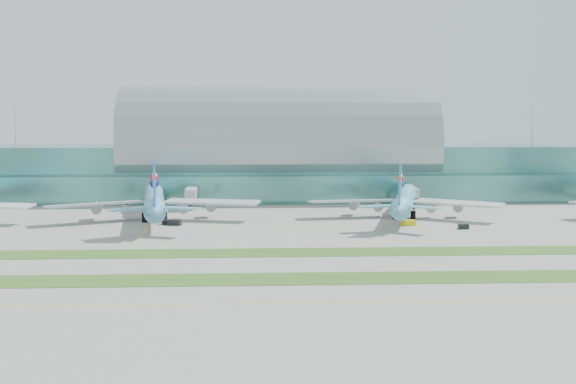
{
  "coord_description": "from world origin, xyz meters",
  "views": [
    {
      "loc": [
        -12.13,
        -180.33,
        31.46
      ],
      "look_at": [
        0.0,
        55.0,
        9.0
      ],
      "focal_mm": 50.0,
      "sensor_mm": 36.0,
      "label": 1
    }
  ],
  "objects": [
    {
      "name": "airliner_b",
      "position": [
        -40.1,
        61.65,
        6.14
      ],
      "size": [
        63.33,
        72.34,
        19.91
      ],
      "rotation": [
        0.0,
        0.0,
        0.12
      ],
      "color": "#63ABDA",
      "rests_on": "ground"
    },
    {
      "name": "ground",
      "position": [
        0.0,
        0.0,
        0.0
      ],
      "size": [
        700.0,
        700.0,
        0.0
      ],
      "primitive_type": "plane",
      "color": "gray",
      "rests_on": "ground"
    },
    {
      "name": "gse_e",
      "position": [
        34.38,
        46.03,
        0.78
      ],
      "size": [
        4.22,
        3.15,
        1.57
      ],
      "primitive_type": "cube",
      "rotation": [
        0.0,
        0.0,
        0.35
      ],
      "color": "yellow",
      "rests_on": "ground"
    },
    {
      "name": "taxiline_d",
      "position": [
        0.0,
        40.0,
        0.01
      ],
      "size": [
        420.0,
        0.35,
        0.01
      ],
      "primitive_type": "cube",
      "color": "yellow",
      "rests_on": "ground"
    },
    {
      "name": "gse_d",
      "position": [
        -33.07,
        49.99,
        0.84
      ],
      "size": [
        4.36,
        3.03,
        1.67
      ],
      "primitive_type": "cube",
      "rotation": [
        0.0,
        0.0,
        -0.35
      ],
      "color": "black",
      "rests_on": "ground"
    },
    {
      "name": "grass_strip_far",
      "position": [
        0.0,
        2.0,
        0.04
      ],
      "size": [
        420.0,
        12.0,
        0.08
      ],
      "primitive_type": "cube",
      "color": "#2D591E",
      "rests_on": "ground"
    },
    {
      "name": "grass_strip_near",
      "position": [
        0.0,
        -28.0,
        0.04
      ],
      "size": [
        420.0,
        12.0,
        0.08
      ],
      "primitive_type": "cube",
      "color": "#2D591E",
      "rests_on": "ground"
    },
    {
      "name": "taxiline_a",
      "position": [
        0.0,
        -48.0,
        0.01
      ],
      "size": [
        420.0,
        0.35,
        0.01
      ],
      "primitive_type": "cube",
      "color": "yellow",
      "rests_on": "ground"
    },
    {
      "name": "taxiline_b",
      "position": [
        0.0,
        -14.0,
        0.01
      ],
      "size": [
        420.0,
        0.35,
        0.01
      ],
      "primitive_type": "cube",
      "color": "yellow",
      "rests_on": "ground"
    },
    {
      "name": "gse_c",
      "position": [
        -35.21,
        52.19,
        0.69
      ],
      "size": [
        3.73,
        2.6,
        1.38
      ],
      "primitive_type": "cube",
      "rotation": [
        0.0,
        0.0,
        0.24
      ],
      "color": "black",
      "rests_on": "ground"
    },
    {
      "name": "gse_f",
      "position": [
        48.18,
        38.22,
        0.72
      ],
      "size": [
        2.85,
        1.83,
        1.44
      ],
      "primitive_type": "cube",
      "rotation": [
        0.0,
        0.0,
        -0.01
      ],
      "color": "black",
      "rests_on": "ground"
    },
    {
      "name": "taxiline_c",
      "position": [
        0.0,
        18.0,
        0.01
      ],
      "size": [
        420.0,
        0.35,
        0.01
      ],
      "primitive_type": "cube",
      "color": "yellow",
      "rests_on": "ground"
    },
    {
      "name": "terminal",
      "position": [
        0.01,
        128.79,
        14.23
      ],
      "size": [
        340.0,
        69.1,
        36.0
      ],
      "color": "#3D7A75",
      "rests_on": "ground"
    },
    {
      "name": "airliner_c",
      "position": [
        36.66,
        63.71,
        5.76
      ],
      "size": [
        58.11,
        67.05,
        18.69
      ],
      "rotation": [
        0.0,
        0.0,
        -0.24
      ],
      "color": "#67C5E3",
      "rests_on": "ground"
    }
  ]
}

